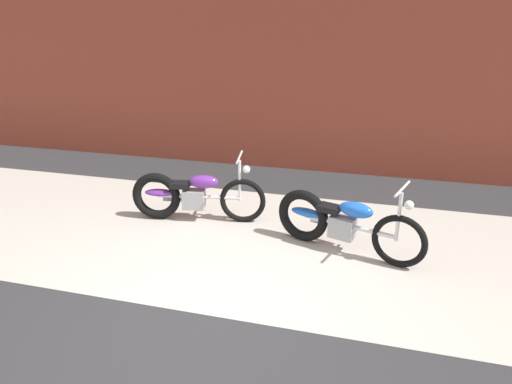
{
  "coord_description": "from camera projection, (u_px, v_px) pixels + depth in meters",
  "views": [
    {
      "loc": [
        1.45,
        -3.61,
        2.87
      ],
      "look_at": [
        0.06,
        1.66,
        0.75
      ],
      "focal_mm": 31.7,
      "sensor_mm": 36.0,
      "label": 1
    }
  ],
  "objects": [
    {
      "name": "ground_plane",
      "position": [
        210.0,
        316.0,
        4.64
      ],
      "size": [
        80.0,
        80.0,
        0.0
      ],
      "primitive_type": "plane",
      "color": "#2D2D30"
    },
    {
      "name": "motorcycle_blue",
      "position": [
        337.0,
        222.0,
        5.83
      ],
      "size": [
        1.94,
        0.84,
        1.03
      ],
      "rotation": [
        0.0,
        0.0,
        -0.31
      ],
      "color": "black",
      "rests_on": "ground"
    },
    {
      "name": "motorcycle_purple",
      "position": [
        189.0,
        195.0,
        6.7
      ],
      "size": [
        1.99,
        0.62,
        1.03
      ],
      "rotation": [
        0.0,
        0.0,
        0.17
      ],
      "color": "black",
      "rests_on": "ground"
    },
    {
      "name": "sidewalk_slab",
      "position": [
        254.0,
        240.0,
        6.22
      ],
      "size": [
        36.0,
        3.5,
        0.01
      ],
      "primitive_type": "cube",
      "color": "#B2ADA3",
      "rests_on": "ground"
    },
    {
      "name": "brick_building_wall",
      "position": [
        303.0,
        17.0,
        8.29
      ],
      "size": [
        36.0,
        0.5,
        5.74
      ],
      "primitive_type": "cube",
      "color": "brown",
      "rests_on": "ground"
    }
  ]
}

